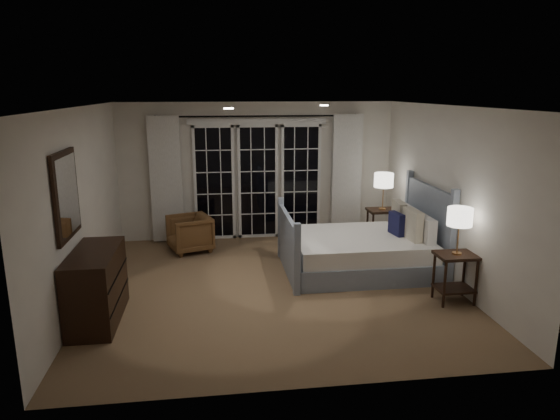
{
  "coord_description": "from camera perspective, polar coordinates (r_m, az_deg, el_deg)",
  "views": [
    {
      "loc": [
        -0.8,
        -6.56,
        2.72
      ],
      "look_at": [
        0.11,
        0.25,
        1.05
      ],
      "focal_mm": 32.0,
      "sensor_mm": 36.0,
      "label": 1
    }
  ],
  "objects": [
    {
      "name": "wall_left",
      "position": [
        6.93,
        -21.64,
        0.45
      ],
      "size": [
        0.02,
        5.0,
        2.5
      ],
      "primitive_type": "cube",
      "color": "white",
      "rests_on": "floor"
    },
    {
      "name": "floor",
      "position": [
        7.14,
        -0.64,
        -8.71
      ],
      "size": [
        5.0,
        5.0,
        0.0
      ],
      "primitive_type": "plane",
      "color": "olive",
      "rests_on": "ground"
    },
    {
      "name": "armchair",
      "position": [
        8.69,
        -10.29,
        -2.65
      ],
      "size": [
        0.86,
        0.85,
        0.62
      ],
      "primitive_type": "imported",
      "rotation": [
        0.0,
        0.0,
        -1.23
      ],
      "color": "brown",
      "rests_on": "floor"
    },
    {
      "name": "dresser",
      "position": [
        6.38,
        -20.24,
        -8.18
      ],
      "size": [
        0.52,
        1.23,
        0.87
      ],
      "color": "black",
      "rests_on": "floor"
    },
    {
      "name": "curtain_left",
      "position": [
        9.11,
        -12.9,
        3.4
      ],
      "size": [
        0.55,
        0.1,
        2.25
      ],
      "primitive_type": "cube",
      "color": "white",
      "rests_on": "curtain_rod"
    },
    {
      "name": "ceiling",
      "position": [
        6.61,
        -0.69,
        11.77
      ],
      "size": [
        5.0,
        5.0,
        0.0
      ],
      "primitive_type": "plane",
      "rotation": [
        3.14,
        0.0,
        0.0
      ],
      "color": "silver",
      "rests_on": "wall_back"
    },
    {
      "name": "mirror",
      "position": [
        6.14,
        -23.24,
        1.57
      ],
      "size": [
        0.05,
        0.85,
        1.0
      ],
      "color": "black",
      "rests_on": "wall_left"
    },
    {
      "name": "downlight_b",
      "position": [
        6.16,
        -5.89,
        11.47
      ],
      "size": [
        0.12,
        0.12,
        0.01
      ],
      "primitive_type": "cylinder",
      "color": "white",
      "rests_on": "ceiling"
    },
    {
      "name": "lamp_left",
      "position": [
        6.69,
        19.87,
        -0.79
      ],
      "size": [
        0.32,
        0.32,
        0.61
      ],
      "color": "tan",
      "rests_on": "nightstand_left"
    },
    {
      "name": "wall_back",
      "position": [
        9.21,
        -2.57,
        4.47
      ],
      "size": [
        5.0,
        0.02,
        2.5
      ],
      "primitive_type": "cube",
      "color": "white",
      "rests_on": "floor"
    },
    {
      "name": "downlight_a",
      "position": [
        7.34,
        5.07,
        11.83
      ],
      "size": [
        0.12,
        0.12,
        0.01
      ],
      "primitive_type": "cylinder",
      "color": "white",
      "rests_on": "ceiling"
    },
    {
      "name": "lamp_right",
      "position": [
        8.86,
        11.77,
        3.32
      ],
      "size": [
        0.33,
        0.33,
        0.65
      ],
      "color": "tan",
      "rests_on": "nightstand_right"
    },
    {
      "name": "wall_right",
      "position": [
        7.49,
        18.7,
        1.62
      ],
      "size": [
        0.02,
        5.0,
        2.5
      ],
      "primitive_type": "cube",
      "color": "white",
      "rests_on": "floor"
    },
    {
      "name": "bed",
      "position": [
        7.75,
        9.4,
        -4.49
      ],
      "size": [
        2.23,
        1.6,
        1.3
      ],
      "color": "gray",
      "rests_on": "floor"
    },
    {
      "name": "curtain_rod",
      "position": [
        9.0,
        -2.58,
        10.66
      ],
      "size": [
        3.5,
        0.03,
        0.03
      ],
      "primitive_type": "cylinder",
      "rotation": [
        0.0,
        1.57,
        0.0
      ],
      "color": "black",
      "rests_on": "wall_back"
    },
    {
      "name": "french_doors",
      "position": [
        9.2,
        -2.53,
        3.45
      ],
      "size": [
        2.5,
        0.04,
        2.2
      ],
      "color": "black",
      "rests_on": "wall_back"
    },
    {
      "name": "nightstand_right",
      "position": [
        9.02,
        11.55,
        -1.3
      ],
      "size": [
        0.5,
        0.4,
        0.66
      ],
      "color": "black",
      "rests_on": "floor"
    },
    {
      "name": "nightstand_left",
      "position": [
        6.89,
        19.39,
        -6.52
      ],
      "size": [
        0.5,
        0.4,
        0.66
      ],
      "color": "black",
      "rests_on": "floor"
    },
    {
      "name": "wall_front",
      "position": [
        4.39,
        3.34,
        -5.9
      ],
      "size": [
        5.0,
        0.02,
        2.5
      ],
      "primitive_type": "cube",
      "color": "white",
      "rests_on": "floor"
    },
    {
      "name": "curtain_right",
      "position": [
        9.4,
        7.6,
        3.93
      ],
      "size": [
        0.55,
        0.1,
        2.25
      ],
      "primitive_type": "cube",
      "color": "white",
      "rests_on": "curtain_rod"
    }
  ]
}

